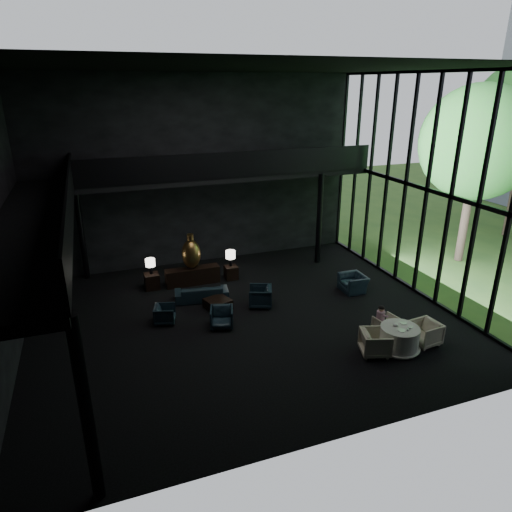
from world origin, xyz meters
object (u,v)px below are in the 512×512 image
object	(u,v)px
side_table_right	(231,272)
child	(381,314)
window_armchair	(353,281)
dining_chair_west	(376,341)
dining_chair_east	(425,331)
dining_table	(399,340)
lounge_armchair_west	(165,314)
console	(193,276)
bronze_urn	(191,254)
dining_chair_north	(386,326)
sofa	(202,291)
table_lamp_left	(150,263)
table_lamp_right	(230,255)
side_table_left	(152,281)
coffee_table	(218,304)
lounge_armchair_south	(222,317)
lounge_armchair_east	(260,295)

from	to	relation	value
side_table_right	child	distance (m)	6.71
window_armchair	dining_chair_west	bearing A→B (deg)	-22.34
dining_chair_east	window_armchair	bearing A→B (deg)	174.56
dining_table	window_armchair	bearing A→B (deg)	77.35
lounge_armchair_west	child	world-z (taller)	child
dining_chair_east	dining_chair_west	bearing A→B (deg)	-97.22
dining_chair_west	console	bearing A→B (deg)	48.53
dining_chair_east	child	bearing A→B (deg)	-140.53
bronze_urn	dining_chair_north	size ratio (longest dim) A/B	2.13
console	sofa	xyz separation A→B (m)	(-0.01, -1.55, 0.02)
console	table_lamp_left	size ratio (longest dim) A/B	3.44
sofa	dining_chair_east	bearing A→B (deg)	146.32
table_lamp_right	dining_table	distance (m)	7.62
table_lamp_right	window_armchair	world-z (taller)	table_lamp_right
console	dining_table	size ratio (longest dim) A/B	1.64
sofa	dining_chair_west	distance (m)	6.64
side_table_right	dining_chair_north	size ratio (longest dim) A/B	0.84
side_table_left	child	world-z (taller)	child
side_table_left	child	size ratio (longest dim) A/B	1.08
table_lamp_right	dining_table	size ratio (longest dim) A/B	0.51
side_table_left	coffee_table	world-z (taller)	side_table_left
table_lamp_left	table_lamp_right	world-z (taller)	table_lamp_left
side_table_left	lounge_armchair_west	bearing A→B (deg)	-89.70
coffee_table	dining_table	xyz separation A→B (m)	(4.41, -4.48, 0.15)
bronze_urn	lounge_armchair_south	distance (m)	3.91
console	lounge_armchair_south	bearing A→B (deg)	-88.07
bronze_urn	dining_chair_north	xyz separation A→B (m)	(4.92, -6.13, -0.96)
lounge_armchair_east	window_armchair	size ratio (longest dim) A/B	0.94
side_table_right	dining_chair_north	world-z (taller)	dining_chair_north
table_lamp_left	lounge_armchair_west	bearing A→B (deg)	-89.71
lounge_armchair_east	dining_chair_east	bearing A→B (deg)	64.67
dining_table	table_lamp_right	bearing A→B (deg)	114.75
side_table_right	lounge_armchair_south	distance (m)	3.99
window_armchair	dining_chair_west	distance (m)	4.43
sofa	lounge_armchair_south	bearing A→B (deg)	102.97
bronze_urn	lounge_armchair_south	world-z (taller)	bronze_urn
dining_table	dining_chair_west	bearing A→B (deg)	177.69
bronze_urn	table_lamp_right	size ratio (longest dim) A/B	2.10
side_table_right	sofa	distance (m)	2.21
bronze_urn	lounge_armchair_east	size ratio (longest dim) A/B	1.60
table_lamp_left	lounge_armchair_south	bearing A→B (deg)	-66.04
bronze_urn	table_lamp_left	world-z (taller)	bronze_urn
dining_table	dining_chair_west	size ratio (longest dim) A/B	1.46
lounge_armchair_east	child	world-z (taller)	child
side_table_right	lounge_armchair_east	size ratio (longest dim) A/B	0.63
side_table_left	lounge_armchair_south	bearing A→B (deg)	-65.97
dining_chair_north	dining_chair_east	world-z (taller)	dining_chair_east
side_table_left	dining_table	distance (m)	9.49
side_table_left	lounge_armchair_south	distance (m)	4.24
window_armchair	coffee_table	bearing A→B (deg)	-93.28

